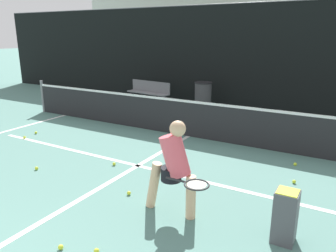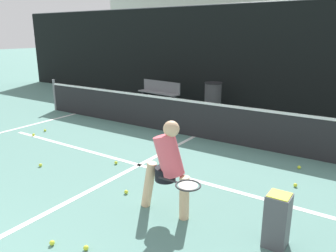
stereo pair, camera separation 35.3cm
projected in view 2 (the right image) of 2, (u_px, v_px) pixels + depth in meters
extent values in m
cube|color=white|center=(139.00, 165.00, 6.65)|extent=(8.25, 0.10, 0.01)
cube|color=white|center=(125.00, 172.00, 6.29)|extent=(0.10, 5.46, 0.01)
cylinder|color=slate|center=(55.00, 95.00, 11.26)|extent=(0.09, 0.09, 1.07)
cube|color=#232326|center=(195.00, 119.00, 8.35)|extent=(11.00, 0.02, 0.95)
cube|color=white|center=(195.00, 102.00, 8.23)|extent=(11.00, 0.03, 0.06)
cube|color=black|center=(252.00, 58.00, 11.21)|extent=(24.00, 0.06, 3.53)
cylinder|color=slate|center=(256.00, 2.00, 10.72)|extent=(24.00, 0.04, 0.04)
cylinder|color=#DBAD84|center=(184.00, 198.00, 4.65)|extent=(0.14, 0.14, 0.65)
cylinder|color=#DBAD84|center=(149.00, 184.00, 4.96)|extent=(0.28, 0.15, 0.76)
cylinder|color=black|center=(165.00, 174.00, 4.74)|extent=(0.30, 0.30, 0.20)
cylinder|color=#E55966|center=(169.00, 155.00, 4.63)|extent=(0.48, 0.32, 0.66)
sphere|color=#DBAD84|center=(171.00, 129.00, 4.50)|extent=(0.23, 0.23, 0.23)
cylinder|color=#262628|center=(168.00, 180.00, 4.43)|extent=(0.30, 0.04, 0.03)
torus|color=#262628|center=(188.00, 185.00, 4.27)|extent=(0.35, 0.35, 0.02)
cylinder|color=beige|center=(188.00, 185.00, 4.27)|extent=(0.27, 0.27, 0.01)
sphere|color=#D1E033|center=(33.00, 135.00, 8.53)|extent=(0.07, 0.07, 0.07)
sphere|color=#D1E033|center=(45.00, 130.00, 8.91)|extent=(0.07, 0.07, 0.07)
sphere|color=#D1E033|center=(295.00, 185.00, 5.70)|extent=(0.07, 0.07, 0.07)
sphere|color=#D1E033|center=(40.00, 165.00, 6.56)|extent=(0.07, 0.07, 0.07)
sphere|color=#D1E033|center=(116.00, 163.00, 6.69)|extent=(0.07, 0.07, 0.07)
sphere|color=#D1E033|center=(52.00, 243.00, 4.13)|extent=(0.07, 0.07, 0.07)
sphere|color=#D1E033|center=(299.00, 167.00, 6.46)|extent=(0.07, 0.07, 0.07)
sphere|color=#D1E033|center=(126.00, 192.00, 5.46)|extent=(0.07, 0.07, 0.07)
sphere|color=#D1E033|center=(86.00, 248.00, 4.03)|extent=(0.07, 0.07, 0.07)
cube|color=#4C4C51|center=(277.00, 221.00, 4.04)|extent=(0.28, 0.28, 0.70)
cube|color=#D1E033|center=(279.00, 197.00, 3.95)|extent=(0.25, 0.25, 0.06)
cube|color=slate|center=(158.00, 93.00, 12.21)|extent=(1.83, 0.59, 0.04)
cube|color=slate|center=(161.00, 87.00, 12.28)|extent=(1.79, 0.27, 0.42)
cube|color=#333338|center=(145.00, 96.00, 12.72)|extent=(0.06, 0.32, 0.44)
cube|color=#333338|center=(173.00, 101.00, 11.81)|extent=(0.06, 0.32, 0.44)
cylinder|color=#3F3F42|center=(213.00, 97.00, 11.29)|extent=(0.58, 0.58, 0.92)
cylinder|color=black|center=(213.00, 83.00, 11.16)|extent=(0.60, 0.60, 0.04)
cylinder|color=brown|center=(197.00, 52.00, 21.90)|extent=(0.28, 0.28, 2.69)
ellipsoid|color=#38753D|center=(197.00, 26.00, 21.44)|extent=(2.96, 2.96, 0.90)
cube|color=beige|center=(324.00, 29.00, 21.76)|extent=(36.00, 2.40, 5.72)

